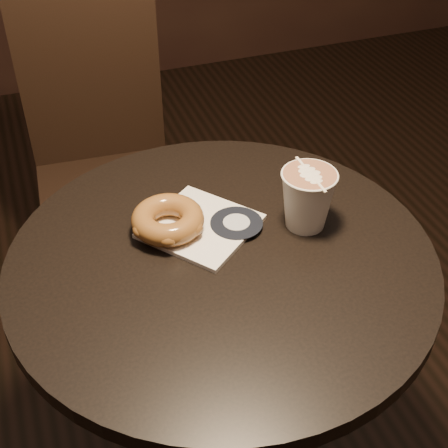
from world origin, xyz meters
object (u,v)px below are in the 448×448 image
at_px(latte_cup, 307,200).
at_px(chair, 101,142).
at_px(pastry_bag, 201,226).
at_px(cafe_table, 222,335).
at_px(doughnut, 168,219).

bearing_deg(latte_cup, chair, 106.81).
bearing_deg(pastry_bag, cafe_table, -119.47).
bearing_deg(doughnut, chair, 90.22).
height_order(cafe_table, doughnut, doughnut).
distance_m(chair, doughnut, 0.74).
distance_m(cafe_table, pastry_bag, 0.22).
xyz_separation_m(pastry_bag, doughnut, (-0.05, 0.01, 0.02)).
distance_m(chair, latte_cup, 0.84).
relative_size(cafe_table, latte_cup, 7.17).
distance_m(pastry_bag, doughnut, 0.06).
bearing_deg(cafe_table, pastry_bag, 98.63).
distance_m(cafe_table, latte_cup, 0.30).
bearing_deg(latte_cup, cafe_table, -171.87).
bearing_deg(chair, pastry_bag, -81.42).
bearing_deg(pastry_bag, doughnut, 133.64).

